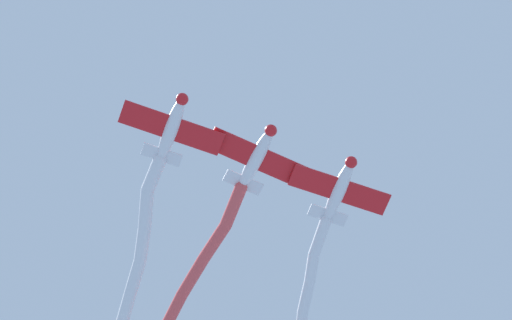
% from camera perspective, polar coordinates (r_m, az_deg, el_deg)
% --- Properties ---
extents(airplane_lead, '(5.53, 5.97, 1.67)m').
position_cam_1_polar(airplane_lead, '(62.62, -4.85, 1.85)').
color(airplane_lead, white).
extents(smoke_trail_lead, '(22.12, 13.45, 4.65)m').
position_cam_1_polar(smoke_trail_lead, '(71.04, -7.12, -8.36)').
color(smoke_trail_lead, white).
extents(airplane_left_wing, '(5.86, 5.66, 1.67)m').
position_cam_1_polar(airplane_left_wing, '(63.53, 0.04, 0.16)').
color(airplane_left_wing, white).
extents(airplane_right_wing, '(5.48, 6.02, 1.67)m').
position_cam_1_polar(airplane_right_wing, '(64.39, 4.79, -1.69)').
color(airplane_right_wing, white).
extents(smoke_trail_right_wing, '(13.02, 8.10, 1.90)m').
position_cam_1_polar(smoke_trail_right_wing, '(69.22, 2.78, -8.49)').
color(smoke_trail_right_wing, white).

